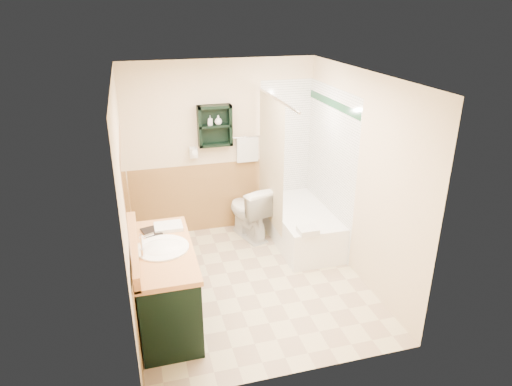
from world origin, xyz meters
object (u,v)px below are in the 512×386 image
object	(u,v)px
toilet	(249,212)
bathtub	(300,225)
soap_bottle_b	(218,121)
vanity_book	(142,225)
wall_shelf	(215,126)
vanity	(166,285)
hair_dryer	(193,152)
soap_bottle_a	(210,123)

from	to	relation	value
toilet	bathtub	bearing A→B (deg)	137.02
bathtub	soap_bottle_b	size ratio (longest dim) A/B	12.07
toilet	vanity_book	world-z (taller)	vanity_book
wall_shelf	vanity	bearing A→B (deg)	-115.79
vanity	bathtub	distance (m)	2.30
wall_shelf	hair_dryer	xyz separation A→B (m)	(-0.30, 0.02, -0.35)
bathtub	toilet	bearing A→B (deg)	153.44
hair_dryer	bathtub	world-z (taller)	hair_dryer
soap_bottle_a	soap_bottle_b	bearing A→B (deg)	0.00
vanity_book	soap_bottle_b	size ratio (longest dim) A/B	1.88
hair_dryer	vanity	xyz separation A→B (m)	(-0.59, -1.88, -0.78)
bathtub	toilet	size ratio (longest dim) A/B	1.95
wall_shelf	toilet	xyz separation A→B (m)	(0.38, -0.29, -1.17)
vanity	soap_bottle_a	world-z (taller)	soap_bottle_a
vanity	toilet	distance (m)	2.02
hair_dryer	soap_bottle_a	world-z (taller)	soap_bottle_a
soap_bottle_b	vanity	bearing A→B (deg)	-117.02
wall_shelf	soap_bottle_a	xyz separation A→B (m)	(-0.06, -0.01, 0.04)
vanity	wall_shelf	bearing A→B (deg)	64.21
bathtub	soap_bottle_b	world-z (taller)	soap_bottle_b
wall_shelf	toilet	size ratio (longest dim) A/B	0.71
hair_dryer	soap_bottle_b	bearing A→B (deg)	-4.94
hair_dryer	vanity	bearing A→B (deg)	-107.59
vanity_book	soap_bottle_b	distance (m)	1.98
vanity	vanity_book	size ratio (longest dim) A/B	5.73
vanity	toilet	world-z (taller)	vanity
soap_bottle_b	vanity_book	bearing A→B (deg)	-126.28
hair_dryer	vanity_book	size ratio (longest dim) A/B	1.03
hair_dryer	bathtub	distance (m)	1.75
hair_dryer	toilet	xyz separation A→B (m)	(0.68, -0.31, -0.82)
wall_shelf	hair_dryer	world-z (taller)	wall_shelf
vanity	vanity_book	xyz separation A→B (m)	(-0.17, 0.34, 0.54)
vanity	vanity_book	world-z (taller)	vanity_book
vanity	soap_bottle_b	bearing A→B (deg)	62.98
bathtub	soap_bottle_a	bearing A→B (deg)	150.97
toilet	vanity_book	bearing A→B (deg)	23.92
vanity_book	soap_bottle_b	bearing A→B (deg)	38.61
wall_shelf	bathtub	world-z (taller)	wall_shelf
vanity_book	vanity	bearing A→B (deg)	-79.13
wall_shelf	vanity	distance (m)	2.34
wall_shelf	vanity	size ratio (longest dim) A/B	0.41
vanity_book	soap_bottle_a	size ratio (longest dim) A/B	1.88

